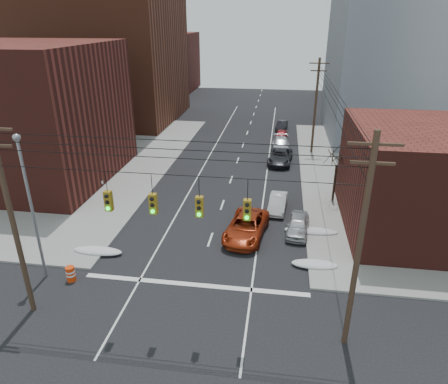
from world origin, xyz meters
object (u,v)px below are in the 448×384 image
(lot_car_a, at_px, (80,177))
(construction_barrel, at_px, (71,274))
(lot_car_c, at_px, (56,158))
(lot_car_d, at_px, (83,160))
(parked_car_b, at_px, (278,203))
(parked_car_c, at_px, (280,157))
(parked_car_f, at_px, (282,125))
(lot_car_b, at_px, (87,160))
(parked_car_d, at_px, (281,145))
(parked_car_e, at_px, (281,135))
(red_pickup, at_px, (246,227))
(parked_car_a, at_px, (298,225))

(lot_car_a, height_order, construction_barrel, lot_car_a)
(lot_car_c, relative_size, lot_car_d, 1.15)
(parked_car_b, bearing_deg, parked_car_c, 94.36)
(lot_car_c, bearing_deg, lot_car_d, -75.94)
(lot_car_c, bearing_deg, parked_car_f, -30.36)
(lot_car_b, bearing_deg, parked_car_c, -70.14)
(parked_car_d, bearing_deg, lot_car_c, -160.64)
(lot_car_b, bearing_deg, parked_car_e, -48.72)
(red_pickup, xyz_separation_m, parked_car_f, (2.23, 31.55, -0.16))
(parked_car_d, height_order, parked_car_e, parked_car_d)
(parked_car_d, distance_m, parked_car_f, 10.04)
(red_pickup, relative_size, parked_car_e, 1.52)
(parked_car_d, height_order, construction_barrel, parked_car_d)
(red_pickup, xyz_separation_m, parked_car_e, (2.23, 26.14, -0.15))
(parked_car_a, xyz_separation_m, parked_car_e, (-1.60, 25.10, -0.04))
(parked_car_f, distance_m, lot_car_c, 30.95)
(parked_car_f, distance_m, construction_barrel, 40.57)
(lot_car_b, bearing_deg, parked_car_d, -58.51)
(parked_car_a, bearing_deg, parked_car_f, 99.00)
(parked_car_a, distance_m, parked_car_d, 20.53)
(lot_car_b, bearing_deg, construction_barrel, -149.58)
(red_pickup, distance_m, parked_car_a, 3.97)
(lot_car_c, bearing_deg, parked_car_e, -39.13)
(parked_car_a, height_order, parked_car_c, parked_car_c)
(parked_car_a, bearing_deg, lot_car_d, 160.15)
(parked_car_b, distance_m, parked_car_c, 12.01)
(parked_car_b, bearing_deg, lot_car_b, 164.50)
(parked_car_e, xyz_separation_m, lot_car_d, (-20.98, -14.16, 0.30))
(parked_car_c, bearing_deg, lot_car_d, -162.34)
(parked_car_c, bearing_deg, red_pickup, -92.93)
(parked_car_f, bearing_deg, parked_car_d, -82.79)
(red_pickup, relative_size, lot_car_d, 1.24)
(parked_car_e, bearing_deg, parked_car_c, -86.65)
(parked_car_b, relative_size, parked_car_d, 0.76)
(parked_car_a, distance_m, parked_car_b, 4.11)
(parked_car_b, bearing_deg, parked_car_a, -62.73)
(lot_car_b, bearing_deg, red_pickup, -116.21)
(parked_car_b, bearing_deg, lot_car_a, 176.39)
(lot_car_a, xyz_separation_m, lot_car_b, (-1.56, 4.79, 0.01))
(parked_car_a, bearing_deg, lot_car_b, 159.19)
(red_pickup, xyz_separation_m, lot_car_a, (-16.89, 7.51, 0.11))
(lot_car_a, bearing_deg, parked_car_b, -75.20)
(red_pickup, distance_m, lot_car_a, 18.48)
(parked_car_f, bearing_deg, red_pickup, -86.84)
(lot_car_a, bearing_deg, construction_barrel, -132.73)
(parked_car_f, relative_size, lot_car_d, 0.84)
(parked_car_f, xyz_separation_m, lot_car_a, (-19.12, -24.04, 0.27))
(red_pickup, distance_m, parked_car_e, 26.23)
(parked_car_a, relative_size, lot_car_d, 0.87)
(construction_barrel, bearing_deg, red_pickup, 34.52)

